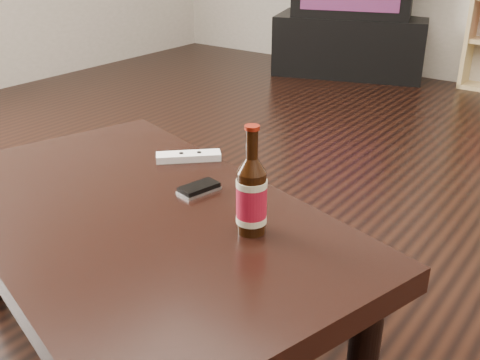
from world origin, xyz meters
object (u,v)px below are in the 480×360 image
Objects in this scene: remote at (189,156)px; coffee_table at (136,229)px; tv_stand at (350,45)px; phone at (199,188)px; beer_bottle at (252,196)px.

coffee_table is at bearing -26.72° from remote.
remote is (-0.09, 0.30, 0.07)m from coffee_table.
tv_stand is 3.25m from coffee_table.
phone reaches higher than tv_stand.
tv_stand is at bearing 107.18° from coffee_table.
tv_stand is at bearing 153.12° from remote.
remote is at bearing 149.08° from beer_bottle.
coffee_table is at bearing -99.60° from phone.
remote is at bearing 150.52° from phone.
coffee_table is 0.18m from phone.
tv_stand and coffee_table have the same top height.
phone reaches higher than coffee_table.
beer_bottle is at bearing 14.47° from coffee_table.
coffee_table is at bearing -91.54° from tv_stand.
phone is at bearing 4.08° from remote.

